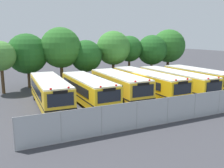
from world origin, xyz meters
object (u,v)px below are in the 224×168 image
Objects in this scene: tree_3 at (85,56)px; tree_5 at (129,49)px; tree_1 at (29,54)px; traffic_cone at (135,119)px; school_bus_4 at (175,81)px; tree_4 at (113,49)px; school_bus_0 at (50,91)px; tree_6 at (152,50)px; school_bus_1 at (88,89)px; tree_7 at (168,46)px; school_bus_3 at (147,82)px; tree_2 at (62,47)px; tree_0 at (1,57)px; school_bus_5 at (197,78)px; school_bus_2 at (119,85)px.

tree_5 is (7.11, 0.95, 0.72)m from tree_3.
tree_1 is 17.79m from traffic_cone.
tree_4 is (-3.54, 9.13, 3.31)m from school_bus_4.
school_bus_0 is 14.04m from school_bus_4.
tree_1 is 17.77m from tree_6.
school_bus_1 is 1.30× the size of tree_7.
tree_3 reaches higher than school_bus_1.
school_bus_3 is 3.60m from school_bus_4.
traffic_cone is at bearing 100.23° from school_bus_1.
school_bus_3 is 1.95× the size of tree_3.
tree_4 is 6.66m from tree_6.
tree_2 is (-7.07, 8.73, 3.60)m from school_bus_3.
school_bus_1 is 11.11m from tree_1.
traffic_cone is at bearing -84.70° from tree_2.
tree_1 is 14.09m from tree_5.
tree_0 is (-14.20, 7.31, 2.75)m from school_bus_3.
school_bus_3 is at bearing -1.57° from school_bus_5.
tree_3 is 0.90× the size of tree_6.
school_bus_4 is 10.11m from tree_6.
tree_2 is (-0.15, 9.17, 3.63)m from school_bus_1.
school_bus_5 is (7.12, -0.14, -0.02)m from school_bus_3.
tree_4 is at bearing -128.22° from school_bus_1.
school_bus_1 is at bearing 101.28° from traffic_cone.
tree_5 reaches higher than tree_0.
school_bus_5 is at bearing -31.98° from tree_2.
tree_5 is (-0.56, 9.82, 3.14)m from school_bus_4.
tree_7 reaches higher than tree_0.
tree_6 reaches higher than school_bus_5.
school_bus_3 is at bearing -50.97° from tree_2.
school_bus_1 is 0.86× the size of school_bus_4.
tree_4 is (14.24, 1.43, 0.51)m from tree_0.
school_bus_2 is 10.66m from school_bus_5.
tree_5 is at bearing -143.41° from school_bus_0.
tree_3 is 4.23m from tree_4.
tree_3 is 0.83× the size of tree_4.
tree_4 is at bearing 70.24° from traffic_cone.
school_bus_0 is 10.88m from tree_3.
school_bus_3 is 14.84m from tree_1.
tree_7 reaches higher than school_bus_3.
school_bus_1 is 9.86m from tree_2.
school_bus_5 is at bearing -178.64° from school_bus_2.
tree_1 is at bearing -28.29° from school_bus_5.
tree_4 is (3.58, 9.06, 3.24)m from school_bus_2.
tree_0 is at bearing -172.97° from tree_5.
tree_6 is (13.61, 9.19, 2.99)m from school_bus_1.
school_bus_1 is at bearing -135.19° from tree_5.
school_bus_4 is 1.91× the size of tree_3.
tree_2 is at bearing -109.61° from school_bus_0.
tree_3 is at bearing -86.06° from school_bus_2.
tree_3 is at bearing -65.27° from school_bus_3.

